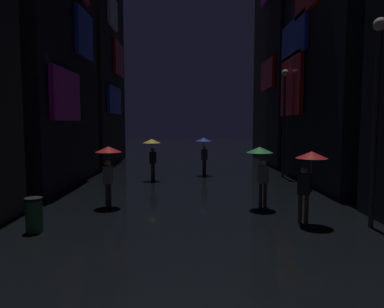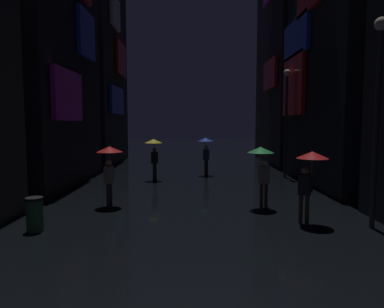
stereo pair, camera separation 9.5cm
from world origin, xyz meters
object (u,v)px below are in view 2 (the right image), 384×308
at_px(trash_bin, 33,214).
at_px(streetlamp_right_near, 376,99).
at_px(pedestrian_far_right_red, 309,167).
at_px(pedestrian_midstreet_centre_red, 108,159).
at_px(pedestrian_midstreet_left_blue, 205,146).
at_px(pedestrian_foreground_left_green, 261,160).
at_px(pedestrian_near_crossing_yellow, 153,148).
at_px(streetlamp_right_far, 285,111).

bearing_deg(trash_bin, streetlamp_right_near, 1.83).
xyz_separation_m(pedestrian_far_right_red, trash_bin, (-7.64, -0.68, -1.20)).
bearing_deg(pedestrian_midstreet_centre_red, pedestrian_far_right_red, -18.48).
height_order(pedestrian_midstreet_left_blue, pedestrian_foreground_left_green, same).
bearing_deg(pedestrian_foreground_left_green, pedestrian_near_crossing_yellow, 126.70).
height_order(pedestrian_near_crossing_yellow, pedestrian_far_right_red, same).
distance_m(pedestrian_midstreet_centre_red, pedestrian_midstreet_left_blue, 8.20).
relative_size(pedestrian_midstreet_centre_red, trash_bin, 2.28).
distance_m(pedestrian_near_crossing_yellow, pedestrian_midstreet_left_blue, 3.21).
bearing_deg(pedestrian_foreground_left_green, trash_bin, -158.81).
height_order(pedestrian_midstreet_left_blue, streetlamp_right_far, streetlamp_right_far).
bearing_deg(pedestrian_midstreet_centre_red, streetlamp_right_far, 39.58).
bearing_deg(trash_bin, pedestrian_foreground_left_green, 21.19).
height_order(streetlamp_right_near, trash_bin, streetlamp_right_near).
xyz_separation_m(streetlamp_right_near, trash_bin, (-9.30, -0.30, -3.10)).
relative_size(pedestrian_midstreet_left_blue, pedestrian_foreground_left_green, 1.00).
bearing_deg(streetlamp_right_near, streetlamp_right_far, 90.00).
relative_size(pedestrian_near_crossing_yellow, trash_bin, 2.28).
bearing_deg(pedestrian_midstreet_centre_red, pedestrian_foreground_left_green, -2.09).
distance_m(pedestrian_foreground_left_green, streetlamp_right_far, 7.49).
bearing_deg(pedestrian_midstreet_centre_red, pedestrian_near_crossing_yellow, 80.72).
bearing_deg(pedestrian_midstreet_centre_red, streetlamp_right_near, -17.34).
bearing_deg(pedestrian_midstreet_left_blue, trash_bin, -116.46).
height_order(pedestrian_near_crossing_yellow, streetlamp_right_far, streetlamp_right_far).
bearing_deg(streetlamp_right_near, pedestrian_foreground_left_green, 139.27).
height_order(pedestrian_near_crossing_yellow, pedestrian_midstreet_centre_red, same).
xyz_separation_m(pedestrian_midstreet_left_blue, streetlamp_right_near, (4.27, -9.81, 1.90)).
xyz_separation_m(pedestrian_midstreet_left_blue, streetlamp_right_far, (4.27, -0.79, 1.92)).
bearing_deg(trash_bin, pedestrian_near_crossing_yellow, 74.71).
height_order(pedestrian_far_right_red, streetlamp_right_near, streetlamp_right_near).
xyz_separation_m(streetlamp_right_far, trash_bin, (-9.30, -9.32, -3.12)).
bearing_deg(streetlamp_right_far, pedestrian_midstreet_centre_red, -140.42).
bearing_deg(trash_bin, pedestrian_far_right_red, 5.06).
relative_size(pedestrian_midstreet_left_blue, pedestrian_far_right_red, 1.00).
relative_size(streetlamp_right_far, trash_bin, 6.20).
height_order(pedestrian_midstreet_centre_red, pedestrian_foreground_left_green, same).
height_order(pedestrian_far_right_red, pedestrian_foreground_left_green, same).
bearing_deg(pedestrian_foreground_left_green, pedestrian_far_right_red, -62.44).
xyz_separation_m(pedestrian_midstreet_centre_red, streetlamp_right_near, (7.92, -2.47, 1.90)).
distance_m(pedestrian_midstreet_centre_red, streetlamp_right_far, 10.46).
height_order(pedestrian_foreground_left_green, streetlamp_right_far, streetlamp_right_far).
relative_size(pedestrian_foreground_left_green, trash_bin, 2.28).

